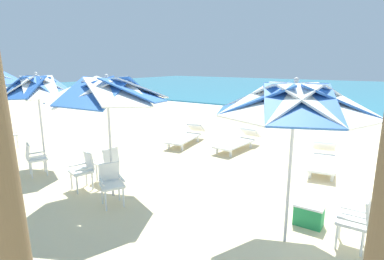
# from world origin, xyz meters

# --- Properties ---
(ground_plane) EXTENTS (80.00, 80.00, 0.00)m
(ground_plane) POSITION_xyz_m (0.00, 0.00, 0.00)
(ground_plane) COLOR beige
(surf_foam) EXTENTS (80.00, 0.70, 0.01)m
(surf_foam) POSITION_xyz_m (0.00, 10.70, 0.01)
(surf_foam) COLOR white
(surf_foam) RESTS_ON ground
(beach_umbrella_0) EXTENTS (2.41, 2.41, 2.66)m
(beach_umbrella_0) POSITION_xyz_m (-0.60, -2.80, 2.32)
(beach_umbrella_0) COLOR silver
(beach_umbrella_0) RESTS_ON ground
(plastic_chair_0) EXTENTS (0.47, 0.44, 0.87)m
(plastic_chair_0) POSITION_xyz_m (0.37, -2.39, 0.50)
(plastic_chair_0) COLOR white
(plastic_chair_0) RESTS_ON ground
(beach_umbrella_1) EXTENTS (2.55, 2.55, 2.65)m
(beach_umbrella_1) POSITION_xyz_m (-4.30, -3.16, 2.30)
(beach_umbrella_1) COLOR silver
(beach_umbrella_1) RESTS_ON ground
(plastic_chair_1) EXTENTS (0.54, 0.56, 0.87)m
(plastic_chair_1) POSITION_xyz_m (-5.12, -3.28, 0.50)
(plastic_chair_1) COLOR white
(plastic_chair_1) RESTS_ON ground
(plastic_chair_2) EXTENTS (0.62, 0.60, 0.87)m
(plastic_chair_2) POSITION_xyz_m (-3.99, -3.47, 0.50)
(plastic_chair_2) COLOR white
(plastic_chair_2) RESTS_ON ground
(plastic_chair_3) EXTENTS (0.50, 0.47, 0.87)m
(plastic_chair_3) POSITION_xyz_m (-5.01, -2.66, 0.50)
(plastic_chair_3) COLOR white
(plastic_chair_3) RESTS_ON ground
(beach_umbrella_2) EXTENTS (1.97, 1.97, 2.64)m
(beach_umbrella_2) POSITION_xyz_m (-7.25, -2.97, 2.23)
(beach_umbrella_2) COLOR silver
(beach_umbrella_2) RESTS_ON ground
(plastic_chair_4) EXTENTS (0.57, 0.59, 0.87)m
(plastic_chair_4) POSITION_xyz_m (-6.90, -3.45, 0.50)
(plastic_chair_4) COLOR white
(plastic_chair_4) RESTS_ON ground
(plastic_chair_7) EXTENTS (0.49, 0.52, 0.87)m
(plastic_chair_7) POSITION_xyz_m (-10.18, -2.59, 0.50)
(plastic_chair_7) COLOR white
(plastic_chair_7) RESTS_ON ground
(sun_lounger_1) EXTENTS (0.96, 2.22, 0.62)m
(sun_lounger_1) POSITION_xyz_m (-0.82, 1.21, 0.28)
(sun_lounger_1) COLOR white
(sun_lounger_1) RESTS_ON ground
(sun_lounger_2) EXTENTS (0.82, 2.19, 0.62)m
(sun_lounger_2) POSITION_xyz_m (-3.61, 1.70, 0.28)
(sun_lounger_2) COLOR white
(sun_lounger_2) RESTS_ON ground
(sun_lounger_3) EXTENTS (0.95, 2.22, 0.62)m
(sun_lounger_3) POSITION_xyz_m (-5.47, 1.33, 0.28)
(sun_lounger_3) COLOR white
(sun_lounger_3) RESTS_ON ground
(cooler_box) EXTENTS (0.50, 0.34, 0.40)m
(cooler_box) POSITION_xyz_m (-0.41, -2.06, 0.20)
(cooler_box) COLOR #238C4C
(cooler_box) RESTS_ON ground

